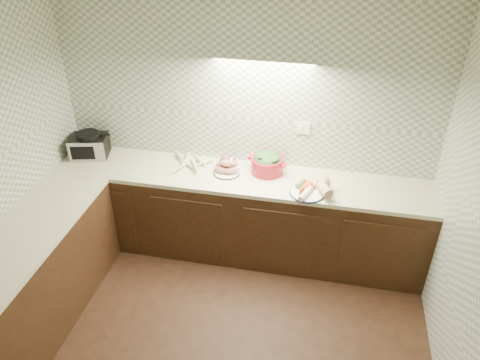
% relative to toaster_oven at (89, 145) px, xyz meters
% --- Properties ---
extents(room, '(3.60, 3.60, 2.60)m').
position_rel_toaster_oven_xyz_m(room, '(1.56, -1.58, 0.61)').
color(room, black).
rests_on(room, ground).
extents(counter, '(3.60, 3.60, 0.90)m').
position_rel_toaster_oven_xyz_m(counter, '(0.88, -0.90, -0.57)').
color(counter, black).
rests_on(counter, ground).
extents(toaster_oven, '(0.41, 0.35, 0.25)m').
position_rel_toaster_oven_xyz_m(toaster_oven, '(0.00, 0.00, 0.00)').
color(toaster_oven, black).
rests_on(toaster_oven, counter).
extents(parsnip_pile, '(0.43, 0.39, 0.08)m').
position_rel_toaster_oven_xyz_m(parsnip_pile, '(1.01, -0.03, -0.08)').
color(parsnip_pile, beige).
rests_on(parsnip_pile, counter).
extents(sweet_potato_plate, '(0.26, 0.26, 0.15)m').
position_rel_toaster_oven_xyz_m(sweet_potato_plate, '(1.43, -0.05, -0.06)').
color(sweet_potato_plate, '#121C3A').
rests_on(sweet_potato_plate, counter).
extents(onion_bowl, '(0.16, 0.16, 0.13)m').
position_rel_toaster_oven_xyz_m(onion_bowl, '(1.41, 0.07, -0.07)').
color(onion_bowl, black).
rests_on(onion_bowl, counter).
extents(dutch_oven, '(0.38, 0.38, 0.21)m').
position_rel_toaster_oven_xyz_m(dutch_oven, '(1.80, 0.05, -0.01)').
color(dutch_oven, '#AD1322').
rests_on(dutch_oven, counter).
extents(veg_plate, '(0.41, 0.41, 0.15)m').
position_rel_toaster_oven_xyz_m(veg_plate, '(2.27, -0.20, -0.07)').
color(veg_plate, '#121C3A').
rests_on(veg_plate, counter).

